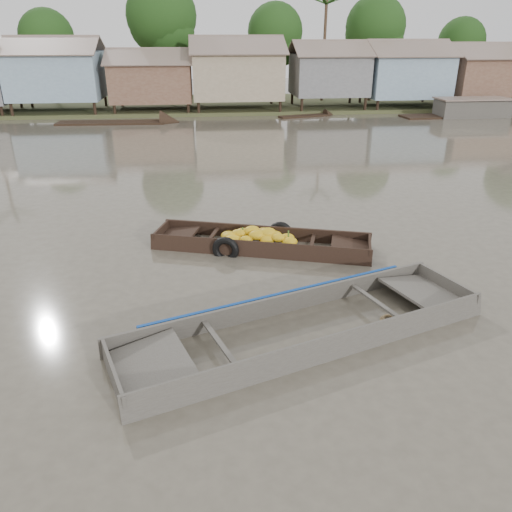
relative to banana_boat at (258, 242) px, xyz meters
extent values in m
plane|color=#514B3E|center=(-1.10, -2.79, -0.17)|extent=(120.00, 120.00, 0.00)
cube|color=#384723|center=(-1.10, 30.21, -0.17)|extent=(120.00, 12.00, 0.50)
cube|color=#809BB0|center=(-11.60, 26.71, 2.53)|extent=(6.20, 5.20, 3.20)
cube|color=brown|center=(-11.60, 25.31, 4.58)|extent=(6.60, 3.02, 1.28)
cube|color=brown|center=(-11.60, 28.12, 4.58)|extent=(6.60, 3.02, 1.28)
cube|color=brown|center=(-4.90, 26.71, 2.03)|extent=(5.80, 4.60, 2.70)
cube|color=brown|center=(-4.90, 25.47, 3.83)|extent=(6.20, 2.67, 1.14)
cube|color=brown|center=(-4.90, 27.96, 3.83)|extent=(6.20, 2.67, 1.14)
cube|color=gray|center=(1.40, 26.71, 2.48)|extent=(6.50, 5.30, 3.30)
cube|color=brown|center=(1.40, 25.28, 4.58)|extent=(6.90, 3.08, 1.31)
cube|color=brown|center=(1.40, 28.15, 4.58)|extent=(6.90, 3.08, 1.31)
cube|color=slate|center=(8.40, 26.71, 2.43)|extent=(5.40, 4.70, 2.90)
cube|color=brown|center=(8.40, 25.45, 4.33)|extent=(5.80, 2.73, 1.17)
cube|color=brown|center=(8.40, 27.98, 4.33)|extent=(5.80, 2.73, 1.17)
cube|color=#809BB0|center=(14.40, 26.71, 2.33)|extent=(6.00, 5.00, 3.10)
cube|color=brown|center=(14.40, 25.36, 4.33)|extent=(6.40, 2.90, 1.24)
cube|color=brown|center=(14.40, 28.06, 4.33)|extent=(6.40, 2.90, 1.24)
cube|color=brown|center=(20.90, 26.71, 2.28)|extent=(5.70, 4.90, 2.80)
cube|color=brown|center=(20.90, 25.39, 4.13)|extent=(6.10, 2.85, 1.21)
cube|color=brown|center=(20.90, 28.04, 4.13)|extent=(6.10, 2.85, 1.21)
cylinder|color=#473323|center=(-13.10, 31.21, 2.28)|extent=(0.28, 0.28, 4.90)
sphere|color=#173A12|center=(-13.10, 31.21, 5.08)|extent=(4.20, 4.20, 4.20)
cylinder|color=#473323|center=(-4.10, 30.21, 2.98)|extent=(0.28, 0.28, 6.30)
sphere|color=#173A12|center=(-4.10, 30.21, 6.58)|extent=(5.40, 5.40, 5.40)
cylinder|color=#473323|center=(4.90, 31.21, 2.45)|extent=(0.28, 0.28, 5.25)
sphere|color=#173A12|center=(4.90, 31.21, 5.45)|extent=(4.50, 4.50, 4.50)
cylinder|color=#473323|center=(12.90, 30.21, 2.63)|extent=(0.28, 0.28, 5.60)
sphere|color=#173A12|center=(12.90, 30.21, 5.83)|extent=(4.80, 4.80, 4.80)
cylinder|color=#473323|center=(20.90, 31.21, 2.10)|extent=(0.28, 0.28, 4.55)
sphere|color=#173A12|center=(20.90, 31.21, 4.70)|extent=(3.90, 3.90, 3.90)
cylinder|color=#473323|center=(8.90, 30.71, 3.83)|extent=(0.24, 0.24, 8.00)
cube|color=black|center=(0.10, -0.01, -0.25)|extent=(5.94, 2.78, 0.08)
cube|color=black|center=(0.29, 0.60, -0.02)|extent=(5.78, 1.89, 0.55)
cube|color=black|center=(-0.08, -0.62, -0.02)|extent=(5.78, 1.89, 0.55)
cube|color=black|center=(2.91, -0.86, -0.02)|extent=(0.44, 1.26, 0.53)
cube|color=black|center=(2.42, -0.71, 0.05)|extent=(1.30, 1.37, 0.20)
cube|color=black|center=(-2.70, 0.84, -0.02)|extent=(0.44, 1.26, 0.53)
cube|color=black|center=(-2.21, 0.69, 0.05)|extent=(1.30, 1.37, 0.20)
cube|color=black|center=(-1.24, 0.40, 0.09)|extent=(0.46, 1.23, 0.05)
cube|color=black|center=(1.45, -0.42, 0.09)|extent=(0.46, 1.23, 0.05)
ellipsoid|color=gold|center=(0.47, 0.26, 0.09)|extent=(0.48, 0.39, 0.25)
ellipsoid|color=gold|center=(0.16, 0.07, 0.28)|extent=(0.42, 0.35, 0.23)
ellipsoid|color=gold|center=(0.09, 0.13, 0.20)|extent=(0.53, 0.43, 0.28)
ellipsoid|color=gold|center=(-0.85, 0.23, 0.00)|extent=(0.43, 0.35, 0.23)
ellipsoid|color=gold|center=(-0.09, 0.38, 0.17)|extent=(0.44, 0.36, 0.23)
ellipsoid|color=gold|center=(-0.62, -0.02, 0.09)|extent=(0.49, 0.41, 0.26)
ellipsoid|color=gold|center=(0.23, -0.25, 0.16)|extent=(0.48, 0.40, 0.26)
ellipsoid|color=gold|center=(-0.09, 0.19, 0.18)|extent=(0.49, 0.40, 0.26)
ellipsoid|color=gold|center=(-0.04, -0.14, 0.26)|extent=(0.53, 0.43, 0.28)
ellipsoid|color=gold|center=(-0.34, -0.17, 0.15)|extent=(0.43, 0.35, 0.23)
ellipsoid|color=gold|center=(-0.40, 0.21, 0.20)|extent=(0.56, 0.46, 0.30)
ellipsoid|color=gold|center=(0.45, -0.18, 0.21)|extent=(0.51, 0.42, 0.27)
ellipsoid|color=gold|center=(-0.71, -0.08, 0.04)|extent=(0.55, 0.45, 0.29)
ellipsoid|color=gold|center=(-0.89, -0.07, -0.03)|extent=(0.44, 0.36, 0.23)
ellipsoid|color=gold|center=(0.97, -0.65, 0.02)|extent=(0.46, 0.38, 0.25)
ellipsoid|color=gold|center=(-0.79, 0.41, 0.07)|extent=(0.51, 0.42, 0.27)
ellipsoid|color=gold|center=(-0.53, 0.25, 0.17)|extent=(0.48, 0.39, 0.25)
ellipsoid|color=gold|center=(0.26, -0.09, 0.30)|extent=(0.57, 0.47, 0.30)
ellipsoid|color=gold|center=(0.52, 0.28, 0.08)|extent=(0.46, 0.38, 0.25)
ellipsoid|color=gold|center=(-0.71, 0.02, 0.08)|extent=(0.56, 0.46, 0.30)
ellipsoid|color=gold|center=(0.82, -0.38, 0.13)|extent=(0.51, 0.42, 0.27)
ellipsoid|color=gold|center=(-0.76, 0.21, 0.09)|extent=(0.56, 0.46, 0.30)
ellipsoid|color=gold|center=(0.84, 0.08, 0.06)|extent=(0.48, 0.40, 0.26)
ellipsoid|color=gold|center=(0.15, -0.14, 0.21)|extent=(0.50, 0.41, 0.26)
ellipsoid|color=gold|center=(-0.15, 0.12, 0.30)|extent=(0.53, 0.43, 0.28)
ellipsoid|color=gold|center=(0.10, -0.38, 0.05)|extent=(0.45, 0.37, 0.24)
ellipsoid|color=gold|center=(-0.66, -0.10, 0.02)|extent=(0.54, 0.44, 0.29)
ellipsoid|color=gold|center=(0.52, -0.31, 0.23)|extent=(0.43, 0.36, 0.23)
cylinder|color=#3F6626|center=(-0.40, 0.15, 0.29)|extent=(0.04, 0.04, 0.19)
cylinder|color=#3F6626|center=(0.31, -0.07, 0.29)|extent=(0.04, 0.04, 0.19)
cylinder|color=#3F6626|center=(0.82, -0.23, 0.29)|extent=(0.04, 0.04, 0.19)
torus|color=black|center=(0.72, 0.56, 0.00)|extent=(0.75, 0.39, 0.73)
torus|color=black|center=(-0.92, -0.45, 0.00)|extent=(0.76, 0.40, 0.74)
cube|color=#45403A|center=(0.42, -4.48, -0.25)|extent=(7.52, 3.99, 0.08)
cube|color=#45403A|center=(0.12, -3.62, 0.01)|extent=(7.20, 2.69, 0.61)
cube|color=#45403A|center=(0.72, -5.33, 0.01)|extent=(7.20, 2.69, 0.61)
cube|color=#45403A|center=(3.92, -3.23, 0.01)|extent=(0.68, 1.76, 0.57)
cube|color=#45403A|center=(3.31, -3.45, 0.08)|extent=(1.75, 1.93, 0.24)
cube|color=#45403A|center=(-3.07, -5.72, 0.01)|extent=(0.68, 1.76, 0.57)
cube|color=#45403A|center=(-2.47, -5.50, 0.08)|extent=(1.75, 1.93, 0.24)
cube|color=#45403A|center=(-1.25, -5.07, 0.13)|extent=(0.69, 1.71, 0.05)
cube|color=#45403A|center=(2.09, -3.88, 0.13)|extent=(0.69, 1.71, 0.05)
cube|color=#665E54|center=(0.42, -4.48, -0.21)|extent=(5.80, 3.26, 0.02)
cube|color=navy|center=(0.10, -3.56, 0.24)|extent=(5.80, 2.14, 0.15)
torus|color=olive|center=(2.32, -4.12, -0.18)|extent=(0.42, 0.42, 0.06)
torus|color=olive|center=(2.32, -4.12, -0.14)|extent=(0.34, 0.34, 0.06)
cube|color=black|center=(17.07, 22.40, -0.22)|extent=(8.57, 2.44, 0.35)
cube|color=black|center=(5.94, 23.41, -0.22)|extent=(3.82, 1.80, 0.35)
cube|color=black|center=(-7.36, 21.97, -0.22)|extent=(7.12, 1.81, 0.35)
cube|color=black|center=(17.90, 22.21, 0.38)|extent=(5.00, 2.00, 1.20)
camera|label=1|loc=(-1.42, -12.73, 5.30)|focal=35.00mm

